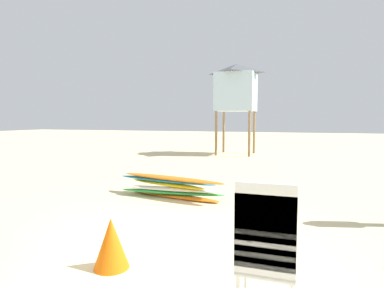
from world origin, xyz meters
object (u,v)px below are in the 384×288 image
at_px(lifeguard_tower, 236,88).
at_px(traffic_cone_far, 111,243).
at_px(surfboard_pile, 170,186).
at_px(stacked_plastic_chairs, 266,240).

bearing_deg(lifeguard_tower, traffic_cone_far, -85.44).
distance_m(surfboard_pile, traffic_cone_far, 3.34).
height_order(surfboard_pile, traffic_cone_far, traffic_cone_far).
bearing_deg(stacked_plastic_chairs, lifeguard_tower, 102.14).
bearing_deg(traffic_cone_far, lifeguard_tower, 94.56).
relative_size(stacked_plastic_chairs, traffic_cone_far, 2.07).
height_order(stacked_plastic_chairs, traffic_cone_far, stacked_plastic_chairs).
bearing_deg(traffic_cone_far, surfboard_pile, 101.29).
bearing_deg(surfboard_pile, stacked_plastic_chairs, -56.85).
distance_m(surfboard_pile, lifeguard_tower, 9.55).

